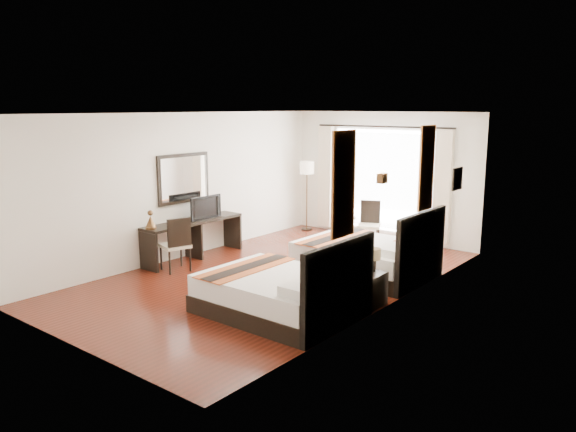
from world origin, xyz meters
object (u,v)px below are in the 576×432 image
Objects in this scene: television at (203,207)px; window_chair at (369,233)px; console_desk at (194,239)px; desk_chair at (176,254)px; side_table at (344,229)px; nightstand at (367,289)px; fruit_bowl at (343,215)px; floor_lamp at (307,172)px; vase at (362,271)px; table_lamp at (373,256)px; bed_far at (368,257)px; bed_near at (282,293)px.

television is 3.52m from window_chair.
console_desk is 2.21× the size of desk_chair.
side_table is 0.59× the size of window_chair.
desk_chair is (-3.61, -0.59, 0.05)m from nightstand.
desk_chair is at bearing -107.14° from fruit_bowl.
side_table is (1.37, -0.47, -1.10)m from floor_lamp.
nightstand is 0.92× the size of side_table.
fruit_bowl is (-0.03, -0.02, 0.31)m from side_table.
television is at bearing -119.39° from fruit_bowl.
desk_chair is (-3.58, -0.46, -0.26)m from vase.
floor_lamp is 2.90× the size of side_table.
nightstand is 2.28× the size of fruit_bowl.
fruit_bowl is (-2.47, 2.98, -0.14)m from table_lamp.
bed_far is 3.41m from console_desk.
television reaches higher than table_lamp.
floor_lamp is (0.17, 3.16, 0.41)m from television.
console_desk is at bearing 179.26° from table_lamp.
vase is 0.12× the size of desk_chair.
floor_lamp reaches higher than bed_far.
television is (-3.97, 0.44, 0.73)m from nightstand.
console_desk is 1.34× the size of floor_lamp.
bed_far is at bearing -75.00° from television.
vase is (0.77, -1.48, 0.24)m from bed_far.
desk_chair is (0.37, -1.03, -0.68)m from television.
bed_far reaches higher than window_chair.
nightstand is 0.52× the size of desk_chair.
television is 0.48× the size of floor_lamp.
console_desk reaches higher than nightstand.
bed_far reaches higher than nightstand.
bed_near reaches higher than window_chair.
desk_chair is 3.89m from fruit_bowl.
bed_far is 6.34× the size of table_lamp.
window_chair is (0.65, 0.02, -0.30)m from fruit_bowl.
vase is at bearing 4.77° from window_chair.
floor_lamp is (-3.01, 2.25, 1.07)m from bed_far.
console_desk is at bearing -60.49° from window_chair.
bed_near is 1.48m from table_lamp.
bed_near is 0.97× the size of console_desk.
table_lamp is (0.01, 0.14, 0.49)m from nightstand.
side_table is (-1.67, 4.19, -0.03)m from bed_near.
television is at bearing 155.01° from bed_near.
fruit_bowl reaches higher than nightstand.
side_table is at bearing 25.02° from fruit_bowl.
television reaches higher than window_chair.
table_lamp is at bearing -50.34° from fruit_bowl.
television is 3.10m from fruit_bowl.
desk_chair is at bearing -170.75° from nightstand.
vase is 0.54× the size of fruit_bowl.
vase is 4.01m from television.
window_chair is (-1.05, 4.19, -0.02)m from bed_near.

